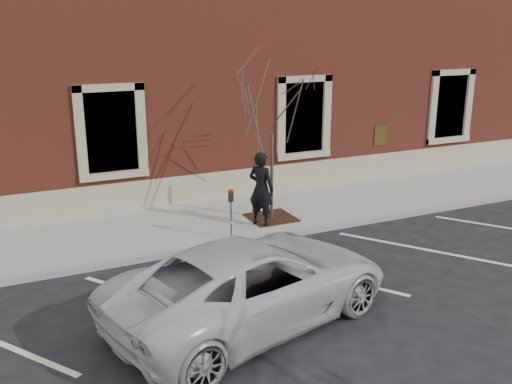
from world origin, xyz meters
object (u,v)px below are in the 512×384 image
parking_meter (231,205)px  sapling (272,111)px  man (261,189)px  white_truck (252,282)px

parking_meter → sapling: 2.76m
man → parking_meter: (-1.09, -0.59, -0.12)m
parking_meter → white_truck: bearing=-98.7°
white_truck → parking_meter: bearing=-32.1°
man → white_truck: man is taller
sapling → white_truck: sapling is taller
parking_meter → white_truck: size_ratio=0.23×
parking_meter → man: bearing=36.4°
parking_meter → white_truck: (-1.10, -3.65, -0.25)m
man → sapling: (0.48, 0.36, 1.95)m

